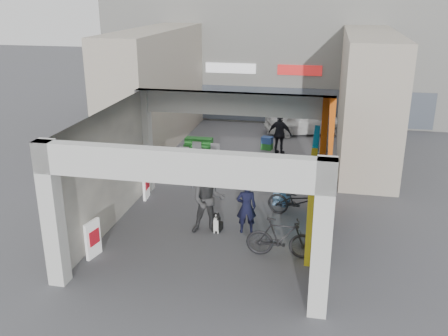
% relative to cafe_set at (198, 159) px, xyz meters
% --- Properties ---
extents(ground, '(90.00, 90.00, 0.00)m').
position_rel_cafe_set_xyz_m(ground, '(1.86, -4.66, -0.31)').
color(ground, '#4F4F54').
rests_on(ground, ground).
extents(arcade_canopy, '(6.40, 6.45, 6.40)m').
position_rel_cafe_set_xyz_m(arcade_canopy, '(2.40, -5.48, 2.00)').
color(arcade_canopy, beige).
rests_on(arcade_canopy, ground).
extents(far_building, '(18.00, 4.08, 8.00)m').
position_rel_cafe_set_xyz_m(far_building, '(1.86, 9.33, 3.69)').
color(far_building, silver).
rests_on(far_building, ground).
extents(plaza_bldg_left, '(2.00, 9.00, 5.00)m').
position_rel_cafe_set_xyz_m(plaza_bldg_left, '(-2.64, 2.84, 2.19)').
color(plaza_bldg_left, '#A69D89').
rests_on(plaza_bldg_left, ground).
extents(plaza_bldg_right, '(2.00, 9.00, 5.00)m').
position_rel_cafe_set_xyz_m(plaza_bldg_right, '(6.36, 2.84, 2.19)').
color(plaza_bldg_right, '#A69D89').
rests_on(plaza_bldg_right, ground).
extents(bollard_left, '(0.09, 0.09, 0.99)m').
position_rel_cafe_set_xyz_m(bollard_left, '(0.37, -2.22, 0.19)').
color(bollard_left, gray).
rests_on(bollard_left, ground).
extents(bollard_center, '(0.09, 0.09, 0.90)m').
position_rel_cafe_set_xyz_m(bollard_center, '(1.71, -2.06, 0.14)').
color(bollard_center, gray).
rests_on(bollard_center, ground).
extents(bollard_right, '(0.09, 0.09, 0.93)m').
position_rel_cafe_set_xyz_m(bollard_right, '(3.47, -2.28, 0.16)').
color(bollard_right, gray).
rests_on(bollard_right, ground).
extents(advert_board_near, '(0.20, 0.55, 1.00)m').
position_rel_cafe_set_xyz_m(advert_board_near, '(-0.89, -7.37, 0.20)').
color(advert_board_near, white).
rests_on(advert_board_near, ground).
extents(advert_board_far, '(0.13, 0.55, 1.00)m').
position_rel_cafe_set_xyz_m(advert_board_far, '(-0.89, -3.42, 0.20)').
color(advert_board_far, white).
rests_on(advert_board_far, ground).
extents(cafe_set, '(1.43, 1.15, 0.86)m').
position_rel_cafe_set_xyz_m(cafe_set, '(0.00, 0.00, 0.00)').
color(cafe_set, '#ACABB1').
rests_on(cafe_set, ground).
extents(produce_stand, '(1.34, 0.73, 0.88)m').
position_rel_cafe_set_xyz_m(produce_stand, '(-0.22, 0.79, 0.04)').
color(produce_stand, black).
rests_on(produce_stand, ground).
extents(crate_stack, '(0.51, 0.44, 0.56)m').
position_rel_cafe_set_xyz_m(crate_stack, '(2.36, 2.80, -0.03)').
color(crate_stack, '#1A5C21').
rests_on(crate_stack, ground).
extents(border_collie, '(0.23, 0.46, 0.63)m').
position_rel_cafe_set_xyz_m(border_collie, '(1.93, -5.35, -0.06)').
color(border_collie, black).
rests_on(border_collie, ground).
extents(man_with_dog, '(0.64, 0.49, 1.56)m').
position_rel_cafe_set_xyz_m(man_with_dog, '(2.75, -5.20, 0.47)').
color(man_with_dog, black).
rests_on(man_with_dog, ground).
extents(man_back_turned, '(1.11, 0.96, 1.97)m').
position_rel_cafe_set_xyz_m(man_back_turned, '(1.70, -5.41, 0.68)').
color(man_back_turned, '#373739').
rests_on(man_back_turned, ground).
extents(man_elderly, '(0.94, 0.74, 1.69)m').
position_rel_cafe_set_xyz_m(man_elderly, '(3.53, -3.00, 0.54)').
color(man_elderly, '#608EBB').
rests_on(man_elderly, ground).
extents(man_crates, '(1.11, 0.70, 1.75)m').
position_rel_cafe_set_xyz_m(man_crates, '(2.96, 2.25, 0.57)').
color(man_crates, black).
rests_on(man_crates, ground).
extents(bicycle_front, '(2.05, 1.15, 1.02)m').
position_rel_cafe_set_xyz_m(bicycle_front, '(4.14, -3.91, 0.21)').
color(bicycle_front, black).
rests_on(bicycle_front, ground).
extents(bicycle_rear, '(1.81, 0.54, 1.09)m').
position_rel_cafe_set_xyz_m(bicycle_rear, '(3.86, -6.40, 0.24)').
color(bicycle_rear, black).
rests_on(bicycle_rear, ground).
extents(white_van, '(4.12, 2.75, 1.30)m').
position_rel_cafe_set_xyz_m(white_van, '(3.82, 5.71, 0.35)').
color(white_van, white).
rests_on(white_van, ground).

